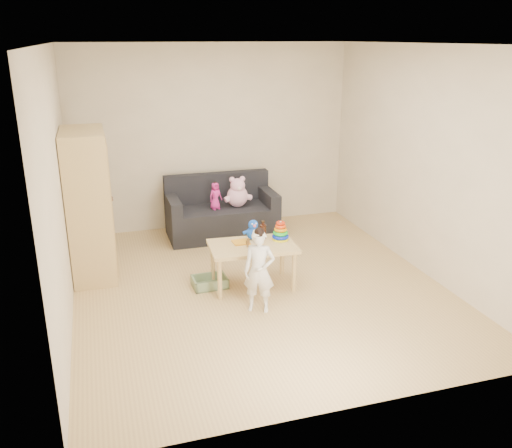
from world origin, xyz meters
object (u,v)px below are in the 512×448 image
object	(u,v)px
wardrobe	(89,205)
play_table	(253,265)
toddler	(259,272)
sofa	(222,221)

from	to	relation	value
wardrobe	play_table	size ratio (longest dim) A/B	1.80
wardrobe	toddler	size ratio (longest dim) A/B	2.00
play_table	toddler	xyz separation A→B (m)	(-0.10, -0.57, 0.18)
wardrobe	toddler	bearing A→B (deg)	-42.32
sofa	toddler	world-z (taller)	toddler
sofa	play_table	distance (m)	1.70
wardrobe	play_table	world-z (taller)	wardrobe
play_table	sofa	bearing A→B (deg)	88.12
wardrobe	play_table	bearing A→B (deg)	-27.63
sofa	toddler	distance (m)	2.28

